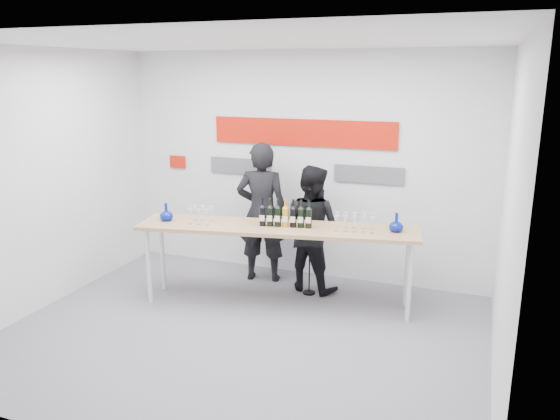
{
  "coord_description": "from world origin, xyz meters",
  "views": [
    {
      "loc": [
        2.26,
        -4.83,
        2.74
      ],
      "look_at": [
        0.07,
        0.97,
        1.15
      ],
      "focal_mm": 35.0,
      "sensor_mm": 36.0,
      "label": 1
    }
  ],
  "objects_px": {
    "tasting_table": "(277,232)",
    "presenter_left": "(262,212)",
    "mic_stand": "(309,262)",
    "presenter_right": "(311,228)"
  },
  "relations": [
    {
      "from": "tasting_table",
      "to": "mic_stand",
      "type": "xyz_separation_m",
      "value": [
        0.26,
        0.45,
        -0.49
      ]
    },
    {
      "from": "tasting_table",
      "to": "presenter_left",
      "type": "distance_m",
      "value": 0.86
    },
    {
      "from": "mic_stand",
      "to": "presenter_left",
      "type": "bearing_deg",
      "value": 160.44
    },
    {
      "from": "presenter_left",
      "to": "mic_stand",
      "type": "relative_size",
      "value": 1.36
    },
    {
      "from": "presenter_right",
      "to": "tasting_table",
      "type": "bearing_deg",
      "value": 82.11
    },
    {
      "from": "presenter_right",
      "to": "mic_stand",
      "type": "distance_m",
      "value": 0.43
    },
    {
      "from": "presenter_right",
      "to": "mic_stand",
      "type": "bearing_deg",
      "value": 115.95
    },
    {
      "from": "presenter_left",
      "to": "presenter_right",
      "type": "xyz_separation_m",
      "value": [
        0.7,
        -0.09,
        -0.12
      ]
    },
    {
      "from": "tasting_table",
      "to": "presenter_left",
      "type": "height_order",
      "value": "presenter_left"
    },
    {
      "from": "presenter_left",
      "to": "tasting_table",
      "type": "bearing_deg",
      "value": 112.77
    }
  ]
}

